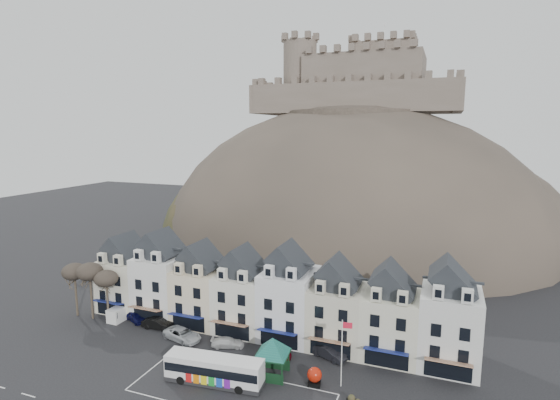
% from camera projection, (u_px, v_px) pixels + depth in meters
% --- Properties ---
extents(ground, '(300.00, 300.00, 0.00)m').
position_uv_depth(ground, '(209.00, 395.00, 46.66)').
color(ground, black).
rests_on(ground, ground).
extents(coach_bay_markings, '(22.00, 7.50, 0.01)m').
position_uv_depth(coach_bay_markings, '(231.00, 392.00, 47.11)').
color(coach_bay_markings, silver).
rests_on(coach_bay_markings, ground).
extents(townhouse_terrace, '(54.40, 9.35, 11.80)m').
position_uv_depth(townhouse_terrace, '(267.00, 295.00, 60.48)').
color(townhouse_terrace, beige).
rests_on(townhouse_terrace, ground).
extents(castle_hill, '(100.00, 76.00, 68.00)m').
position_uv_depth(castle_hill, '(352.00, 242.00, 109.76)').
color(castle_hill, '#3B342D').
rests_on(castle_hill, ground).
extents(castle, '(50.20, 22.20, 22.00)m').
position_uv_depth(castle, '(359.00, 81.00, 110.02)').
color(castle, '#65584D').
rests_on(castle, ground).
extents(tree_left_far, '(3.61, 3.61, 8.24)m').
position_uv_depth(tree_left_far, '(74.00, 272.00, 65.47)').
color(tree_left_far, '#392F24').
rests_on(tree_left_far, ground).
extents(tree_left_mid, '(3.78, 3.78, 8.64)m').
position_uv_depth(tree_left_mid, '(90.00, 272.00, 64.36)').
color(tree_left_mid, '#392F24').
rests_on(tree_left_mid, ground).
extents(tree_left_near, '(3.43, 3.43, 7.84)m').
position_uv_depth(tree_left_near, '(106.00, 279.00, 63.41)').
color(tree_left_near, '#392F24').
rests_on(tree_left_near, ground).
extents(bus, '(11.33, 3.70, 3.14)m').
position_uv_depth(bus, '(214.00, 369.00, 48.55)').
color(bus, '#262628').
rests_on(bus, ground).
extents(bus_shelter, '(7.35, 7.35, 4.69)m').
position_uv_depth(bus_shelter, '(272.00, 346.00, 49.65)').
color(bus_shelter, black).
rests_on(bus_shelter, ground).
extents(red_buoy, '(1.64, 1.64, 2.03)m').
position_uv_depth(red_buoy, '(314.00, 376.00, 48.34)').
color(red_buoy, black).
rests_on(red_buoy, ground).
extents(flagpole, '(1.11, 0.28, 7.77)m').
position_uv_depth(flagpole, '(343.00, 349.00, 47.51)').
color(flagpole, silver).
rests_on(flagpole, ground).
extents(white_van, '(1.99, 4.41, 1.99)m').
position_uv_depth(white_van, '(122.00, 312.00, 65.30)').
color(white_van, white).
rests_on(white_van, ground).
extents(planter_west, '(1.20, 0.78, 1.12)m').
position_uv_depth(planter_west, '(351.00, 400.00, 44.89)').
color(planter_west, black).
rests_on(planter_west, ground).
extents(car_navy, '(4.55, 3.33, 1.44)m').
position_uv_depth(car_navy, '(136.00, 317.00, 64.41)').
color(car_navy, '#0B0D3A').
rests_on(car_navy, ground).
extents(car_black, '(4.71, 1.79, 1.53)m').
position_uv_depth(car_black, '(158.00, 324.00, 61.98)').
color(car_black, black).
rests_on(car_black, ground).
extents(car_silver, '(6.00, 3.90, 1.56)m').
position_uv_depth(car_silver, '(182.00, 334.00, 58.68)').
color(car_silver, silver).
rests_on(car_silver, ground).
extents(car_white, '(4.60, 3.03, 1.24)m').
position_uv_depth(car_white, '(228.00, 342.00, 56.84)').
color(car_white, silver).
rests_on(car_white, ground).
extents(car_maroon, '(4.19, 2.53, 1.33)m').
position_uv_depth(car_maroon, '(276.00, 354.00, 53.92)').
color(car_maroon, '#54040F').
rests_on(car_maroon, ground).
extents(car_charcoal, '(5.00, 3.25, 1.56)m').
position_uv_depth(car_charcoal, '(329.00, 352.00, 54.07)').
color(car_charcoal, black).
rests_on(car_charcoal, ground).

